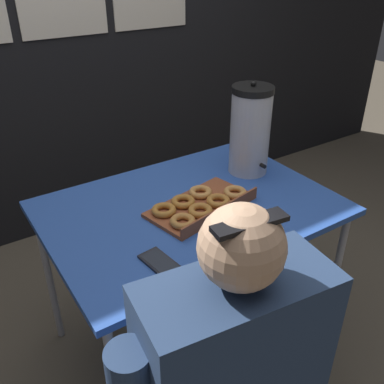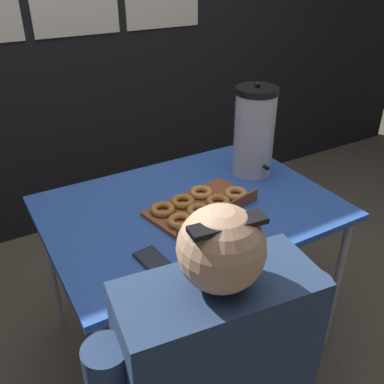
{
  "view_description": "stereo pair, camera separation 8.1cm",
  "coord_description": "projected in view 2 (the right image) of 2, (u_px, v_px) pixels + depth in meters",
  "views": [
    {
      "loc": [
        -0.82,
        -1.26,
        1.7
      ],
      "look_at": [
        0.01,
        0.0,
        0.84
      ],
      "focal_mm": 40.0,
      "sensor_mm": 36.0,
      "label": 1
    },
    {
      "loc": [
        -0.75,
        -1.3,
        1.7
      ],
      "look_at": [
        0.01,
        0.0,
        0.84
      ],
      "focal_mm": 40.0,
      "sensor_mm": 36.0,
      "label": 2
    }
  ],
  "objects": [
    {
      "name": "cell_phone",
      "position": [
        154.0,
        261.0,
        1.43
      ],
      "size": [
        0.1,
        0.16,
        0.01
      ],
      "rotation": [
        0.0,
        0.0,
        0.12
      ],
      "color": "black",
      "rests_on": "folding_table"
    },
    {
      "name": "folding_table",
      "position": [
        190.0,
        216.0,
        1.78
      ],
      "size": [
        1.17,
        0.83,
        0.78
      ],
      "color": "#2D56B2",
      "rests_on": "ground"
    },
    {
      "name": "donut_box",
      "position": [
        200.0,
        205.0,
        1.72
      ],
      "size": [
        0.48,
        0.32,
        0.05
      ],
      "rotation": [
        0.0,
        0.0,
        0.21
      ],
      "color": "brown",
      "rests_on": "folding_table"
    },
    {
      "name": "back_wall",
      "position": [
        75.0,
        24.0,
        2.51
      ],
      "size": [
        6.0,
        0.11,
        2.61
      ],
      "color": "black",
      "rests_on": "ground"
    },
    {
      "name": "ground_plane",
      "position": [
        191.0,
        337.0,
        2.14
      ],
      "size": [
        12.0,
        12.0,
        0.0
      ],
      "primitive_type": "plane",
      "color": "brown"
    },
    {
      "name": "coffee_urn",
      "position": [
        254.0,
        132.0,
        1.92
      ],
      "size": [
        0.19,
        0.21,
        0.43
      ],
      "color": "silver",
      "rests_on": "folding_table"
    }
  ]
}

